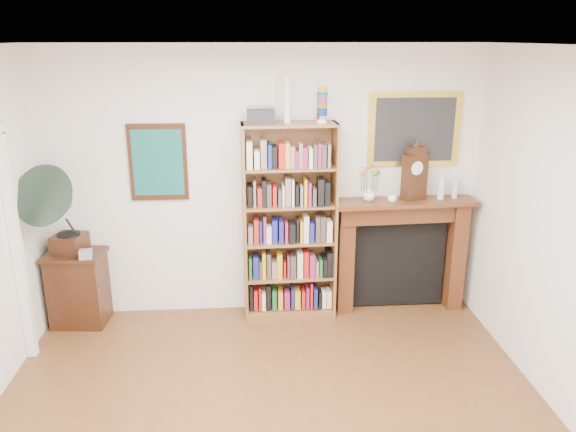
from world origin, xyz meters
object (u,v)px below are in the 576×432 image
object	(u,v)px
fireplace	(401,244)
cd_stack	(86,254)
teacup	(392,199)
bottle_right	(455,188)
mantel_clock	(415,174)
bookshelf	(289,212)
flower_vase	(369,194)
side_cabinet	(79,288)
gramophone	(59,205)
bottle_left	(441,188)

from	to	relation	value
fireplace	cd_stack	xyz separation A→B (m)	(-3.22, -0.27, 0.08)
teacup	bottle_right	world-z (taller)	bottle_right
bottle_right	mantel_clock	bearing A→B (deg)	-175.56
bookshelf	flower_vase	world-z (taller)	bookshelf
mantel_clock	teacup	xyz separation A→B (m)	(-0.24, -0.08, -0.23)
cd_stack	side_cabinet	bearing A→B (deg)	135.75
side_cabinet	cd_stack	bearing A→B (deg)	-39.10
fireplace	bottle_right	size ratio (longest dim) A/B	7.48
side_cabinet	cd_stack	size ratio (longest dim) A/B	6.53
bookshelf	side_cabinet	size ratio (longest dim) A/B	3.02
cd_stack	bottle_right	bearing A→B (deg)	3.96
side_cabinet	gramophone	size ratio (longest dim) A/B	0.82
bookshelf	cd_stack	xyz separation A→B (m)	(-2.02, -0.19, -0.33)
bottle_left	cd_stack	bearing A→B (deg)	-176.43
mantel_clock	teacup	bearing A→B (deg)	177.36
gramophone	cd_stack	xyz separation A→B (m)	(0.20, -0.03, -0.50)
bottle_left	bookshelf	bearing A→B (deg)	-178.83
cd_stack	mantel_clock	distance (m)	3.38
side_cabinet	cd_stack	xyz separation A→B (m)	(0.16, -0.15, 0.43)
side_cabinet	fireplace	size ratio (longest dim) A/B	0.52
fireplace	gramophone	distance (m)	3.48
teacup	bottle_left	bearing A→B (deg)	8.64
gramophone	mantel_clock	distance (m)	3.51
side_cabinet	flower_vase	size ratio (longest dim) A/B	5.46
side_cabinet	bottle_right	distance (m)	4.02
cd_stack	bottle_right	world-z (taller)	bottle_right
fireplace	gramophone	xyz separation A→B (m)	(-3.42, -0.24, 0.58)
bookshelf	bottle_right	size ratio (longest dim) A/B	11.84
bottle_left	side_cabinet	bearing A→B (deg)	-178.91
bookshelf	bottle_right	distance (m)	1.75
cd_stack	flower_vase	xyz separation A→B (m)	(2.84, 0.22, 0.50)
cd_stack	teacup	bearing A→B (deg)	2.68
cd_stack	mantel_clock	world-z (taller)	mantel_clock
mantel_clock	teacup	world-z (taller)	mantel_clock
teacup	bottle_left	xyz separation A→B (m)	(0.53, 0.08, 0.08)
cd_stack	bottle_left	size ratio (longest dim) A/B	0.50
mantel_clock	bottle_left	xyz separation A→B (m)	(0.29, -0.00, -0.15)
bookshelf	bottle_left	world-z (taller)	bookshelf
mantel_clock	flower_vase	bearing A→B (deg)	158.90
bookshelf	teacup	world-z (taller)	bookshelf
gramophone	teacup	distance (m)	3.27
fireplace	cd_stack	distance (m)	3.23
gramophone	side_cabinet	bearing A→B (deg)	82.67
fireplace	bottle_right	world-z (taller)	bottle_right
side_cabinet	bottle_right	bearing A→B (deg)	6.72
mantel_clock	side_cabinet	bearing A→B (deg)	159.77
fireplace	flower_vase	bearing A→B (deg)	-175.27
teacup	bottle_right	size ratio (longest dim) A/B	0.46
side_cabinet	gramophone	distance (m)	0.94
side_cabinet	bottle_left	xyz separation A→B (m)	(3.75, 0.07, 0.98)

